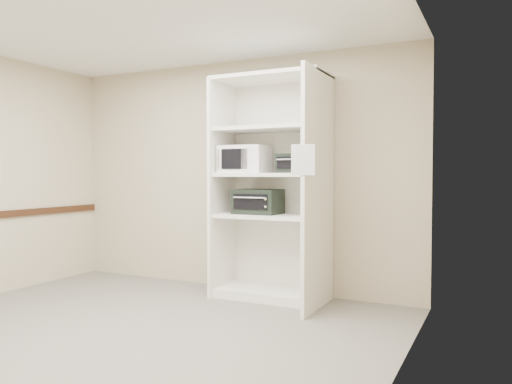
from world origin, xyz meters
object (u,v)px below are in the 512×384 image
at_px(shelving_unit, 275,195).
at_px(toaster_oven_lower, 258,201).
at_px(toaster_oven_upper, 296,163).
at_px(microwave, 245,159).

height_order(shelving_unit, toaster_oven_lower, shelving_unit).
relative_size(toaster_oven_upper, toaster_oven_lower, 0.73).
bearing_deg(shelving_unit, toaster_oven_lower, -177.82).
xyz_separation_m(shelving_unit, toaster_oven_lower, (-0.20, -0.01, -0.07)).
xyz_separation_m(shelving_unit, microwave, (-0.36, -0.02, 0.39)).
height_order(microwave, toaster_oven_upper, microwave).
relative_size(shelving_unit, toaster_oven_lower, 4.94).
bearing_deg(shelving_unit, microwave, -176.18).
height_order(microwave, toaster_oven_lower, microwave).
bearing_deg(microwave, toaster_oven_upper, 4.34).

